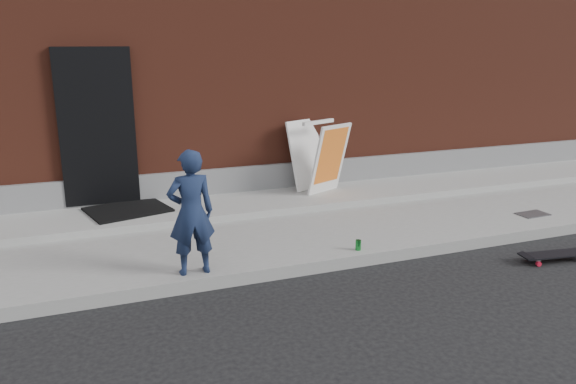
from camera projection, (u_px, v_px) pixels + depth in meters
name	position (u px, v px, depth m)	size (l,w,h in m)	color
ground	(351.00, 269.00, 6.62)	(80.00, 80.00, 0.00)	black
sidewalk	(303.00, 225.00, 7.96)	(20.00, 3.00, 0.15)	gray
apron	(281.00, 200.00, 8.74)	(20.00, 1.20, 0.10)	#959691
building	(209.00, 45.00, 12.28)	(20.00, 8.10, 5.00)	#5C2719
child	(191.00, 213.00, 5.96)	(0.50, 0.33, 1.37)	#172240
skateboard	(556.00, 255.00, 6.83)	(0.91, 0.35, 0.10)	#B31228
pizza_sign	(319.00, 156.00, 8.96)	(0.95, 1.02, 1.14)	silver
soda_can	(358.00, 245.00, 6.78)	(0.07, 0.07, 0.13)	#1B882F
doormat	(128.00, 210.00, 8.03)	(1.07, 0.87, 0.03)	black
utility_plate	(533.00, 214.00, 8.18)	(0.44, 0.28, 0.01)	#545459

